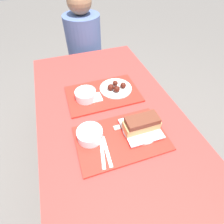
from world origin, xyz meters
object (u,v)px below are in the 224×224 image
object	(u,v)px
bowl_coleslaw_far	(86,94)
tray_near	(121,138)
tray_far	(103,94)
wings_plate_far	(116,88)
bowl_coleslaw_near	(90,134)
person_seated_across	(84,40)
brisket_sandwich_plate	(141,125)

from	to	relation	value
bowl_coleslaw_far	tray_near	bearing A→B (deg)	-73.90
tray_far	bowl_coleslaw_far	distance (m)	0.12
tray_near	bowl_coleslaw_far	xyz separation A→B (m)	(-0.10, 0.35, 0.04)
tray_near	wings_plate_far	distance (m)	0.39
tray_near	bowl_coleslaw_near	xyz separation A→B (m)	(-0.15, 0.05, 0.04)
tray_far	wings_plate_far	size ratio (longest dim) A/B	2.18
tray_near	person_seated_across	xyz separation A→B (m)	(0.06, 1.16, 0.01)
wings_plate_far	tray_far	bearing A→B (deg)	-171.71
brisket_sandwich_plate	wings_plate_far	size ratio (longest dim) A/B	0.91
bowl_coleslaw_near	brisket_sandwich_plate	world-z (taller)	brisket_sandwich_plate
person_seated_across	wings_plate_far	bearing A→B (deg)	-86.68
tray_near	wings_plate_far	xyz separation A→B (m)	(0.10, 0.37, 0.02)
tray_near	brisket_sandwich_plate	world-z (taller)	brisket_sandwich_plate
tray_far	wings_plate_far	xyz separation A→B (m)	(0.09, 0.01, 0.02)
bowl_coleslaw_near	brisket_sandwich_plate	distance (m)	0.27
bowl_coleslaw_far	wings_plate_far	size ratio (longest dim) A/B	0.62
tray_near	bowl_coleslaw_far	distance (m)	0.36
brisket_sandwich_plate	bowl_coleslaw_far	xyz separation A→B (m)	(-0.22, 0.33, -0.01)
tray_far	brisket_sandwich_plate	bearing A→B (deg)	-73.13
tray_far	bowl_coleslaw_near	xyz separation A→B (m)	(-0.16, -0.31, 0.04)
brisket_sandwich_plate	wings_plate_far	bearing A→B (deg)	92.06
bowl_coleslaw_near	wings_plate_far	distance (m)	0.41
brisket_sandwich_plate	person_seated_across	size ratio (longest dim) A/B	0.26
bowl_coleslaw_near	brisket_sandwich_plate	xyz separation A→B (m)	(0.26, -0.03, 0.01)
tray_near	wings_plate_far	bearing A→B (deg)	74.43
tray_far	bowl_coleslaw_near	size ratio (longest dim) A/B	3.54
tray_near	tray_far	xyz separation A→B (m)	(0.01, 0.36, 0.00)
bowl_coleslaw_near	wings_plate_far	bearing A→B (deg)	52.26
tray_far	person_seated_across	size ratio (longest dim) A/B	0.62
person_seated_across	brisket_sandwich_plate	bearing A→B (deg)	-87.07
brisket_sandwich_plate	tray_near	bearing A→B (deg)	-172.59
tray_near	bowl_coleslaw_far	world-z (taller)	bowl_coleslaw_far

